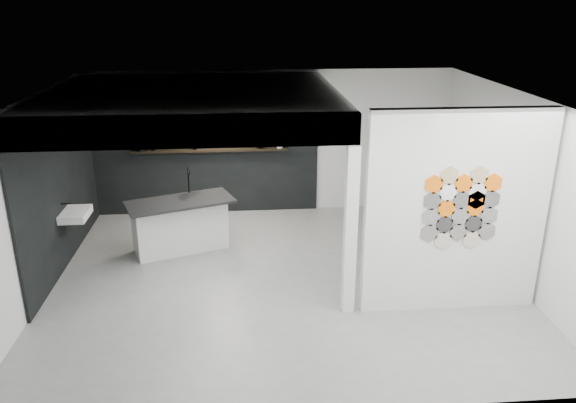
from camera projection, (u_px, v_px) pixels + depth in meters
The scene contains 17 objects.
floor at pixel (283, 278), 8.67m from camera, with size 7.00×6.00×0.01m, color slate.
partition_panel at pixel (456, 213), 7.42m from camera, with size 2.45×0.15×2.80m, color silver.
bay_clad_back at pixel (205, 155), 10.94m from camera, with size 4.40×0.04×2.35m, color black.
bay_clad_left at pixel (61, 191), 8.93m from camera, with size 0.04×4.00×2.35m, color black.
bulkhead at pixel (194, 103), 8.62m from camera, with size 4.40×4.00×0.40m, color silver.
corner_column at pixel (350, 232), 7.39m from camera, with size 0.16×0.16×2.35m, color silver.
fascia_beam at pixel (182, 131), 6.83m from camera, with size 4.40×0.16×0.40m, color silver.
wall_basin at pixel (75, 214), 8.88m from camera, with size 0.40×0.60×0.12m, color silver.
display_shelf at pixel (210, 150), 10.81m from camera, with size 3.00×0.15×0.04m, color black.
kitchen_island at pixel (180, 224), 9.49m from camera, with size 1.89×1.32×1.40m.
stockpot at pixel (141, 147), 10.67m from camera, with size 0.19×0.19×0.16m, color black.
kettle at pixel (260, 145), 10.85m from camera, with size 0.16×0.16×0.14m, color black.
glass_bowl at pixel (280, 146), 10.89m from camera, with size 0.12×0.12×0.09m, color gray.
glass_vase at pixel (280, 144), 10.88m from camera, with size 0.10×0.10×0.14m, color gray.
bottle_dark at pixel (195, 145), 10.75m from camera, with size 0.06×0.06×0.17m, color black.
utensil_cup at pixel (154, 148), 10.70m from camera, with size 0.07×0.07×0.09m, color black.
hex_tile_cluster at pixel (462, 208), 7.30m from camera, with size 1.04×0.02×1.16m.
Camera 1 is at (-0.55, -7.71, 4.10)m, focal length 35.00 mm.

